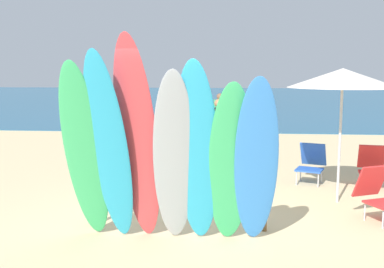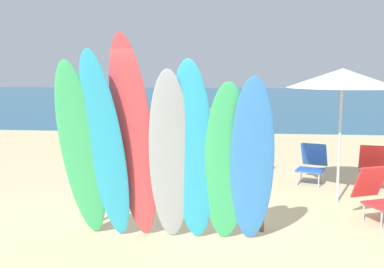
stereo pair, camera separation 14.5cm
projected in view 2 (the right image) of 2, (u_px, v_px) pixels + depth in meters
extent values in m
plane|color=#D3BC8C|center=(219.00, 121.00, 20.40)|extent=(60.00, 60.00, 0.00)
cube|color=#235B7F|center=(228.00, 98.00, 36.20)|extent=(60.00, 40.00, 0.02)
cylinder|color=brown|center=(91.00, 203.00, 6.69)|extent=(0.07, 0.07, 0.67)
cylinder|color=brown|center=(262.00, 208.00, 6.44)|extent=(0.07, 0.07, 0.67)
cylinder|color=brown|center=(175.00, 183.00, 6.52)|extent=(2.59, 0.06, 0.06)
ellipsoid|color=#38B266|center=(82.00, 155.00, 5.80)|extent=(0.52, 1.07, 2.39)
ellipsoid|color=#289EC6|center=(106.00, 151.00, 5.71)|extent=(0.57, 1.08, 2.51)
ellipsoid|color=#D13D42|center=(134.00, 143.00, 5.76)|extent=(0.60, 0.99, 2.70)
ellipsoid|color=#999EA3|center=(170.00, 160.00, 5.74)|extent=(0.60, 0.92, 2.29)
ellipsoid|color=#289EC6|center=(193.00, 156.00, 5.71)|extent=(0.58, 0.90, 2.40)
ellipsoid|color=#38B266|center=(226.00, 166.00, 5.72)|extent=(0.61, 0.85, 2.14)
ellipsoid|color=#337AD1|center=(252.00, 165.00, 5.64)|extent=(0.54, 0.93, 2.21)
cylinder|color=#9E704C|center=(226.00, 147.00, 11.25)|extent=(0.12, 0.12, 0.76)
cylinder|color=#9E704C|center=(214.00, 148.00, 11.15)|extent=(0.12, 0.12, 0.76)
cube|color=black|center=(220.00, 135.00, 11.15)|extent=(0.41, 0.25, 0.18)
cube|color=black|center=(220.00, 120.00, 11.10)|extent=(0.44, 0.35, 0.59)
sphere|color=#9E704C|center=(220.00, 103.00, 11.05)|extent=(0.21, 0.21, 0.21)
cylinder|color=#9E704C|center=(230.00, 118.00, 11.18)|extent=(0.09, 0.09, 0.53)
cylinder|color=#9E704C|center=(211.00, 119.00, 11.02)|extent=(0.09, 0.09, 0.53)
cylinder|color=brown|center=(225.00, 129.00, 14.67)|extent=(0.11, 0.11, 0.73)
cylinder|color=brown|center=(220.00, 128.00, 14.92)|extent=(0.11, 0.11, 0.73)
cube|color=orange|center=(223.00, 119.00, 14.76)|extent=(0.39, 0.24, 0.18)
cube|color=#33A36B|center=(223.00, 109.00, 14.71)|extent=(0.39, 0.42, 0.57)
sphere|color=brown|center=(223.00, 97.00, 14.65)|extent=(0.21, 0.21, 0.21)
cylinder|color=brown|center=(227.00, 108.00, 14.50)|extent=(0.09, 0.09, 0.51)
cylinder|color=brown|center=(218.00, 107.00, 14.90)|extent=(0.09, 0.09, 0.51)
cylinder|color=tan|center=(245.00, 163.00, 9.16)|extent=(0.12, 0.12, 0.82)
cylinder|color=tan|center=(228.00, 163.00, 9.16)|extent=(0.12, 0.12, 0.82)
cube|color=#DB333D|center=(236.00, 146.00, 9.11)|extent=(0.44, 0.27, 0.20)
cube|color=#33A36B|center=(237.00, 127.00, 9.06)|extent=(0.44, 0.26, 0.64)
sphere|color=tan|center=(237.00, 105.00, 9.00)|extent=(0.23, 0.23, 0.23)
cylinder|color=tan|center=(250.00, 125.00, 9.05)|extent=(0.10, 0.10, 0.57)
cylinder|color=tan|center=(223.00, 125.00, 9.06)|extent=(0.10, 0.10, 0.57)
cylinder|color=#B7B7BC|center=(362.00, 184.00, 8.63)|extent=(0.02, 0.02, 0.28)
cylinder|color=#B7B7BC|center=(361.00, 179.00, 8.99)|extent=(0.02, 0.02, 0.28)
cylinder|color=#B7B7BC|center=(384.00, 180.00, 8.87)|extent=(0.02, 0.02, 0.28)
cube|color=red|center=(374.00, 174.00, 8.73)|extent=(0.57, 0.53, 0.03)
cube|color=red|center=(373.00, 157.00, 9.02)|extent=(0.54, 0.36, 0.50)
cylinder|color=#B7B7BC|center=(297.00, 179.00, 9.01)|extent=(0.02, 0.02, 0.28)
cylinder|color=#B7B7BC|center=(319.00, 181.00, 8.83)|extent=(0.02, 0.02, 0.28)
cylinder|color=#B7B7BC|center=(301.00, 175.00, 9.35)|extent=(0.02, 0.02, 0.28)
cylinder|color=#B7B7BC|center=(322.00, 177.00, 9.16)|extent=(0.02, 0.02, 0.28)
cube|color=blue|center=(310.00, 170.00, 9.07)|extent=(0.62, 0.59, 0.03)
cube|color=blue|center=(314.00, 154.00, 9.35)|extent=(0.57, 0.46, 0.49)
cylinder|color=#B7B7BC|center=(381.00, 220.00, 6.53)|extent=(0.02, 0.02, 0.28)
cylinder|color=#B7B7BC|center=(364.00, 212.00, 6.89)|extent=(0.02, 0.02, 0.28)
cube|color=red|center=(370.00, 182.00, 7.04)|extent=(0.56, 0.44, 0.51)
cylinder|color=silver|center=(340.00, 139.00, 7.72)|extent=(0.04, 0.04, 2.20)
cone|color=silver|center=(342.00, 78.00, 7.58)|extent=(1.83, 1.83, 0.32)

